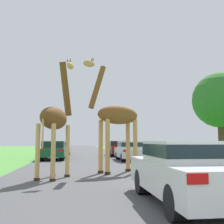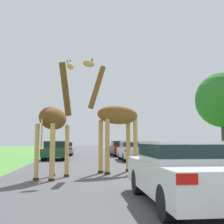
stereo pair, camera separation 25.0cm
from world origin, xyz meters
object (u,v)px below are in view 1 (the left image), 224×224
Objects in this scene: giraffe_near_road at (116,119)px; car_lead_maroon at (188,170)px; giraffe_companion at (56,119)px; car_queue_right at (61,148)px; tree_right_cluster at (220,100)px; car_verge_right at (118,148)px; car_queue_left at (53,150)px; car_far_ahead at (130,150)px.

giraffe_near_road reaches higher than car_lead_maroon.
car_queue_right is (-0.71, 17.81, -1.61)m from giraffe_companion.
car_verge_right is at bearing 155.35° from tree_right_cluster.
car_lead_maroon is (0.80, -6.45, -1.67)m from giraffe_near_road.
giraffe_near_road is at bearing -135.85° from tree_right_cluster.
tree_right_cluster is (14.45, 0.78, 4.28)m from car_queue_left.
tree_right_cluster is (8.68, 2.52, 4.29)m from car_far_ahead.
giraffe_companion is at bearing 124.86° from car_lead_maroon.
car_queue_left reaches higher than car_far_ahead.
car_verge_right is at bearing -18.45° from car_queue_right.
giraffe_near_road is 14.72m from car_verge_right.
car_far_ahead reaches higher than car_queue_right.
car_queue_left is (-3.63, 9.72, -1.68)m from giraffe_near_road.
car_verge_right is (5.56, -1.85, 0.06)m from car_queue_right.
giraffe_companion reaches higher than car_lead_maroon.
car_verge_right reaches higher than car_queue_left.
giraffe_companion is at bearing -138.35° from tree_right_cluster.
tree_right_cluster is at bearing 3.08° from car_queue_left.
car_queue_right is 9.99m from car_far_ahead.
car_lead_maroon is 0.60× the size of tree_right_cluster.
car_queue_left is 0.58× the size of tree_right_cluster.
car_verge_right is (5.81, 4.74, 0.01)m from car_queue_left.
giraffe_near_road reaches higher than car_far_ahead.
car_far_ahead is at bearing 85.23° from giraffe_companion.
car_lead_maroon is 0.94× the size of car_verge_right.
giraffe_companion reaches higher than car_queue_right.
car_lead_maroon is 1.03× the size of car_queue_left.
tree_right_cluster reaches higher than car_queue_left.
car_queue_left is (-0.25, -6.59, 0.04)m from car_queue_right.
tree_right_cluster reaches higher than giraffe_companion.
car_far_ahead is (5.51, -8.33, 0.03)m from car_queue_right.
giraffe_near_road reaches higher than car_queue_left.
giraffe_companion is 17.89m from car_queue_right.
car_far_ahead is at bearing -56.50° from car_queue_right.
giraffe_companion is 10.74m from car_far_ahead.
giraffe_companion is 18.24m from tree_right_cluster.
car_queue_right is (-3.38, 16.32, -1.72)m from giraffe_near_road.
car_verge_right reaches higher than car_queue_right.
car_queue_right is 6.60m from car_queue_left.
tree_right_cluster is at bearing 63.75° from giraffe_companion.
car_queue_right is 1.00× the size of car_queue_left.
giraffe_companion reaches higher than car_queue_left.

